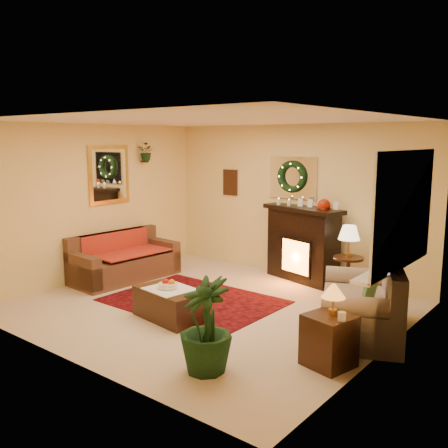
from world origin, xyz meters
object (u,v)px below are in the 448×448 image
Objects in this scene: end_table_square at (329,341)px; side_table_round at (348,274)px; coffee_table at (170,303)px; loveseat at (361,300)px; sofa at (125,254)px; fireplace at (303,248)px.

side_table_round is at bearing 110.59° from end_table_square.
loveseat is at bearing 35.29° from coffee_table.
sofa reaches higher than side_table_round.
fireplace is 3.25m from end_table_square.
end_table_square is (1.84, -2.66, -0.28)m from fireplace.
fireplace is 2.34× the size of end_table_square.
sofa is 4.30m from end_table_square.
loveseat is at bearing 96.28° from end_table_square.
fireplace reaches higher than loveseat.
side_table_round is 1.07× the size of end_table_square.
loveseat reaches higher than side_table_round.
sofa is at bearing 163.41° from coffee_table.
fireplace reaches higher than sofa.
sofa is at bearing 168.73° from end_table_square.
end_table_square reaches higher than coffee_table.
sofa is 4.11m from loveseat.
coffee_table is at bearing -177.77° from loveseat.
sofa is 3.67m from side_table_round.
coffee_table is (-2.16, -1.11, -0.21)m from loveseat.
sofa reaches higher than end_table_square.
side_table_round is 2.57m from end_table_square.
fireplace reaches higher than end_table_square.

